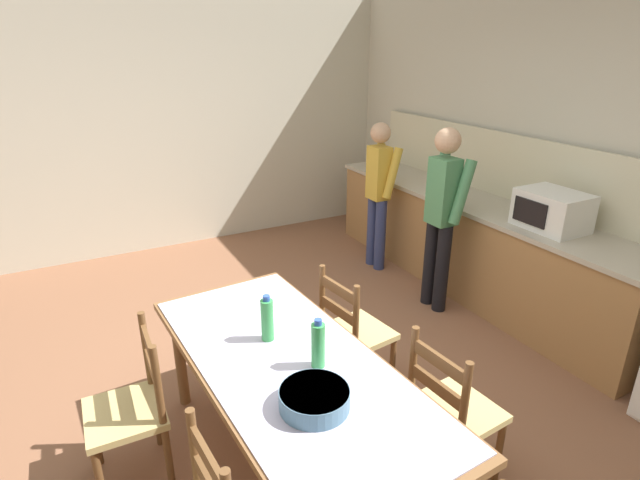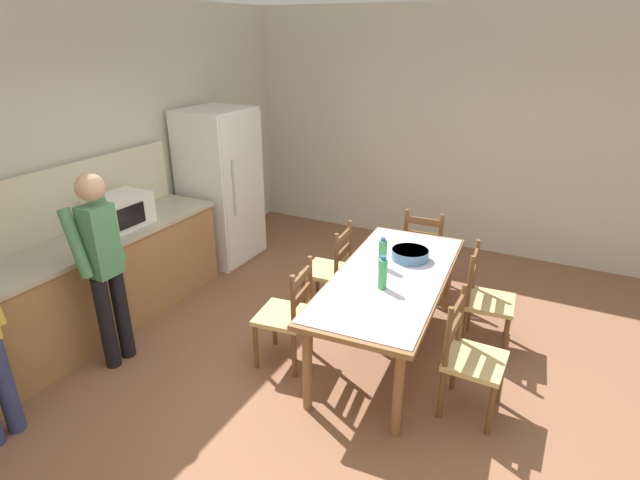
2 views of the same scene
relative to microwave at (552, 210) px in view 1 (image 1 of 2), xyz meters
The scene contains 15 objects.
ground_plane 2.44m from the microwave, 92.47° to the right, with size 8.32×8.32×0.00m, color brown.
wall_back 0.62m from the microwave, 101.90° to the left, with size 6.52×0.12×2.90m, color beige.
wall_left 4.04m from the microwave, 146.66° to the right, with size 0.12×5.20×2.90m, color beige.
kitchen_counter 1.04m from the microwave, behind, with size 3.63×0.66×0.89m.
counter_splashback 0.93m from the microwave, 158.71° to the left, with size 3.59×0.03×0.60m, color beige.
microwave is the anchor object (origin of this frame).
dining_table 2.56m from the microwave, 79.29° to the right, with size 2.07×1.00×0.75m.
bottle_near_centre 2.52m from the microwave, 85.00° to the right, with size 0.07×0.07×0.27m.
bottle_off_centre 2.45m from the microwave, 76.62° to the right, with size 0.07×0.07×0.27m.
serving_bowl 2.67m from the microwave, 71.89° to the right, with size 0.32×0.32×0.09m.
chair_side_far_right 2.04m from the microwave, 63.17° to the right, with size 0.45×0.43×0.91m.
chair_side_far_left 1.89m from the microwave, 90.86° to the right, with size 0.47×0.45×0.91m.
chair_side_near_left 3.30m from the microwave, 88.81° to the right, with size 0.43×0.41×0.91m.
person_at_sink 1.74m from the microwave, 163.27° to the right, with size 0.39×0.27×1.54m.
person_at_counter 0.86m from the microwave, 142.38° to the right, with size 0.41×0.28×1.63m.
Camera 1 is at (2.53, -1.15, 2.28)m, focal length 28.00 mm.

